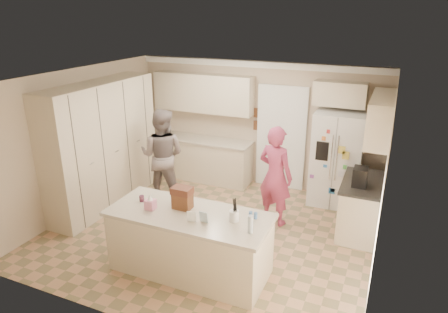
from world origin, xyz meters
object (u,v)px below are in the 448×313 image
at_px(tissue_box, 150,204).
at_px(teen_boy, 162,155).
at_px(refrigerator, 336,159).
at_px(island_base, 190,244).
at_px(teen_girl, 275,176).
at_px(coffee_maker, 360,177).
at_px(dollhouse_body, 182,201).
at_px(utensil_crock, 234,216).

distance_m(tissue_box, teen_boy, 2.22).
xyz_separation_m(refrigerator, tissue_box, (-2.08, -3.13, 0.10)).
relative_size(island_base, teen_girl, 1.25).
height_order(coffee_maker, dollhouse_body, coffee_maker).
distance_m(teen_boy, teen_girl, 2.26).
xyz_separation_m(teen_boy, teen_girl, (2.26, -0.02, -0.04)).
distance_m(utensil_crock, teen_girl, 1.80).
distance_m(island_base, dollhouse_body, 0.62).
distance_m(coffee_maker, island_base, 2.87).
relative_size(coffee_maker, island_base, 0.14).
bearing_deg(teen_girl, refrigerator, -108.88).
bearing_deg(tissue_box, coffee_maker, 37.57).
xyz_separation_m(dollhouse_body, teen_girl, (0.84, 1.74, -0.15)).
relative_size(utensil_crock, tissue_box, 1.07).
xyz_separation_m(utensil_crock, dollhouse_body, (-0.80, 0.05, 0.04)).
height_order(refrigerator, teen_boy, teen_boy).
bearing_deg(dollhouse_body, tissue_box, -153.43).
height_order(utensil_crock, teen_boy, teen_boy).
bearing_deg(island_base, refrigerator, 63.22).
relative_size(tissue_box, teen_girl, 0.08).
bearing_deg(dollhouse_body, utensil_crock, -3.58).
xyz_separation_m(refrigerator, coffee_maker, (0.52, -1.13, 0.17)).
bearing_deg(tissue_box, island_base, 10.30).
bearing_deg(coffee_maker, island_base, -137.17).
bearing_deg(teen_girl, tissue_box, 74.07).
distance_m(island_base, tissue_box, 0.79).
bearing_deg(dollhouse_body, island_base, -33.69).
height_order(refrigerator, tissue_box, refrigerator).
relative_size(island_base, tissue_box, 15.71).
bearing_deg(refrigerator, tissue_box, -124.81).
bearing_deg(teen_boy, teen_girl, 169.47).
bearing_deg(island_base, tissue_box, -169.70).
bearing_deg(tissue_box, teen_boy, 117.44).
bearing_deg(utensil_crock, island_base, -175.60).
xyz_separation_m(coffee_maker, tissue_box, (-2.60, -2.00, -0.07)).
xyz_separation_m(utensil_crock, teen_boy, (-2.22, 1.82, -0.08)).
bearing_deg(tissue_box, teen_girl, 57.55).
bearing_deg(utensil_crock, tissue_box, -172.87).
xyz_separation_m(island_base, utensil_crock, (0.65, 0.05, 0.56)).
bearing_deg(coffee_maker, dollhouse_body, -140.71).
bearing_deg(coffee_maker, refrigerator, 114.76).
height_order(refrigerator, island_base, refrigerator).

